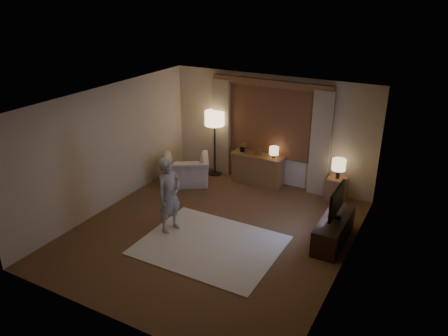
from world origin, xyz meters
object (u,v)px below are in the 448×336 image
Objects in this scene: sideboard at (258,170)px; tv_stand at (334,230)px; person at (169,195)px; side_table at (336,190)px; armchair at (186,171)px.

tv_stand is (2.33, -1.71, -0.10)m from sideboard.
sideboard is at bearing 0.76° from person.
person is at bearing -131.95° from side_table.
person reaches higher than tv_stand.
person reaches higher than sideboard.
sideboard is 1.70m from armchair.
armchair is at bearing 36.93° from person.
person is (-2.49, -2.77, 0.49)m from side_table.
sideboard is at bearing 177.10° from armchair.
sideboard is 2.91m from person.
sideboard is 2.90m from tv_stand.
sideboard is 0.86× the size of tv_stand.
side_table reaches higher than tv_stand.
person is at bearing -101.33° from sideboard.
sideboard is 0.80× the size of person.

